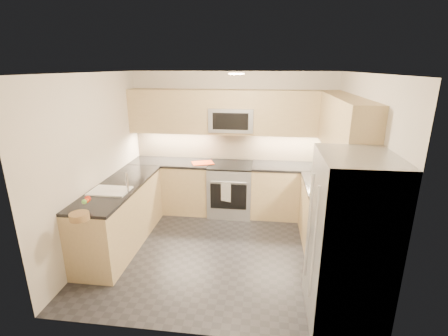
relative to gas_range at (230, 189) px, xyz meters
The scene contains 36 objects.
floor 1.35m from the gas_range, 90.00° to the right, with size 3.60×3.20×0.00m, color #232328.
ceiling 2.41m from the gas_range, 90.00° to the right, with size 3.60×3.20×0.02m, color beige.
wall_back 0.86m from the gas_range, 90.00° to the left, with size 3.60×0.02×2.50m, color beige.
wall_front 2.98m from the gas_range, 90.00° to the right, with size 3.60×0.02×2.50m, color beige.
wall_left 2.34m from the gas_range, 144.69° to the right, with size 0.02×3.20×2.50m, color beige.
wall_right 2.34m from the gas_range, 35.31° to the right, with size 0.02×3.20×2.50m, color beige.
base_cab_back_left 1.09m from the gas_range, behind, with size 1.42×0.60×0.90m, color tan.
base_cab_back_right 1.09m from the gas_range, ahead, with size 1.42×0.60×0.90m, color tan.
base_cab_right 1.88m from the gas_range, 36.87° to the right, with size 0.60×1.70×0.90m, color tan.
base_cab_peninsula 1.97m from the gas_range, 139.64° to the right, with size 0.60×2.00×0.90m, color tan.
countertop_back_left 1.19m from the gas_range, behind, with size 1.42×0.63×0.04m, color black.
countertop_back_right 1.19m from the gas_range, ahead, with size 1.42×0.63×0.04m, color black.
countertop_right 1.93m from the gas_range, 36.87° to the right, with size 0.63×1.70×0.04m, color black.
countertop_peninsula 2.02m from the gas_range, 139.64° to the right, with size 0.63×2.00×0.04m, color black.
upper_cab_back 1.38m from the gas_range, 90.00° to the left, with size 3.60×0.35×0.75m, color tan.
upper_cab_right 2.35m from the gas_range, 31.61° to the right, with size 0.35×1.95×0.75m, color tan.
backsplash_back 0.81m from the gas_range, 90.00° to the left, with size 3.60×0.01×0.51m, color tan.
backsplash_right 2.11m from the gas_range, 24.68° to the right, with size 0.01×2.30×0.51m, color tan.
gas_range is the anchor object (origin of this frame).
range_cooktop 0.46m from the gas_range, ahead, with size 0.76×0.65×0.03m, color black.
oven_door_glass 0.33m from the gas_range, 90.00° to the right, with size 0.62×0.02×0.45m, color black.
oven_handle 0.44m from the gas_range, 90.00° to the right, with size 0.02×0.02×0.60m, color #B2B5BA.
microwave 1.25m from the gas_range, 90.00° to the left, with size 0.76×0.40×0.40m, color #96989D.
microwave_door 1.25m from the gas_range, 90.00° to the right, with size 0.60×0.01×0.28m, color black.
refrigerator 2.86m from the gas_range, 59.12° to the right, with size 0.70×0.90×1.80m, color #A2A5A9.
fridge_handle_left 2.86m from the gas_range, 67.48° to the right, with size 0.02×0.02×1.20m, color #B2B5BA.
fridge_handle_right 2.54m from the gas_range, 64.31° to the right, with size 0.02×0.02×1.20m, color #B2B5BA.
sink_basin 2.18m from the gas_range, 134.53° to the right, with size 0.52×0.38×0.16m, color white.
faucet 2.06m from the gas_range, 129.12° to the right, with size 0.03×0.03×0.28m, color silver.
utensil_bowl 1.71m from the gas_range, ahead, with size 0.31×0.31×0.18m, color #66B14B.
cutting_board 0.70m from the gas_range, behind, with size 0.37×0.26×0.01m, color #BF3612.
fruit_basket 2.83m from the gas_range, 121.35° to the right, with size 0.22×0.22×0.08m, color olive.
fruit_apple 2.62m from the gas_range, 126.37° to the right, with size 0.08×0.08×0.08m, color #B32714.
fruit_pear 2.69m from the gas_range, 125.07° to the right, with size 0.06×0.06×0.06m, color #66B44D.
dish_towel_check 0.38m from the gas_range, 95.90° to the right, with size 0.18×0.01×0.34m, color silver.
fruit_orange 2.65m from the gas_range, 125.48° to the right, with size 0.06×0.06×0.06m, color #E14A19.
Camera 1 is at (0.57, -4.15, 2.58)m, focal length 26.00 mm.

